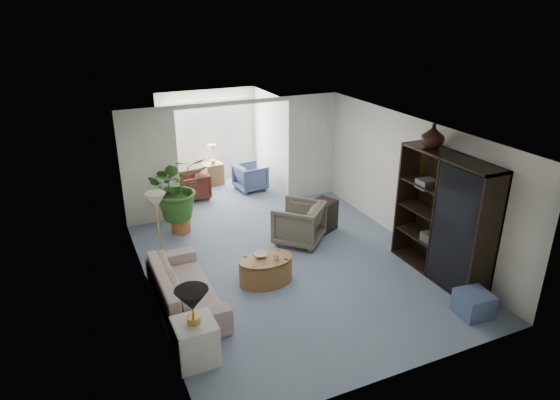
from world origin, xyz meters
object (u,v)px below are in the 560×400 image
table_lamp (192,300)px  coffee_table (266,270)px  cabinet_urn (433,136)px  coffee_bowl (261,255)px  wingback_chair (299,223)px  entertainment_cabinet (444,217)px  coffee_cup (276,257)px  ottoman (474,304)px  framed_picture (416,162)px  plant_pot (181,225)px  end_table (195,341)px  sunroom_chair_blue (251,177)px  side_table_dark (322,216)px  sofa (185,286)px  floor_lamp (156,201)px  sunroom_table (213,174)px  sunroom_chair_maroon (193,186)px

table_lamp → coffee_table: size_ratio=0.46×
cabinet_urn → table_lamp: bearing=-167.9°
coffee_bowl → wingback_chair: 1.58m
entertainment_cabinet → coffee_cup: bearing=162.1°
ottoman → framed_picture: bearing=76.2°
table_lamp → plant_pot: bearing=79.2°
table_lamp → coffee_bowl: bearing=44.5°
end_table → wingback_chair: wingback_chair is taller
framed_picture → entertainment_cabinet: entertainment_cabinet is taller
plant_pot → sunroom_chair_blue: size_ratio=0.55×
side_table_dark → ottoman: size_ratio=1.37×
sofa → floor_lamp: floor_lamp is taller
table_lamp → end_table: bearing=0.0°
side_table_dark → sofa: bearing=-155.5°
sunroom_table → sofa: bearing=-111.7°
ottoman → side_table_dark: bearing=100.5°
table_lamp → wingback_chair: table_lamp is taller
plant_pot → wingback_chair: bearing=-35.2°
framed_picture → sofa: bearing=-177.3°
framed_picture → side_table_dark: 2.24m
sofa → coffee_bowl: size_ratio=9.55×
coffee_table → coffee_cup: 0.33m
floor_lamp → coffee_cup: floor_lamp is taller
cabinet_urn → end_table: bearing=-167.9°
coffee_bowl → sunroom_chair_maroon: bearing=91.4°
sofa → wingback_chair: (2.58, 1.19, 0.09)m
table_lamp → sunroom_table: bearing=71.0°
table_lamp → floor_lamp: floor_lamp is taller
table_lamp → coffee_bowl: size_ratio=1.95×
sofa → sunroom_chair_maroon: size_ratio=3.04×
sunroom_table → ottoman: bearing=-74.9°
coffee_bowl → wingback_chair: (1.22, 1.00, -0.07)m
framed_picture → end_table: (-4.71, -1.56, -1.40)m
coffee_cup → sunroom_chair_blue: bearing=74.5°
sunroom_chair_blue → coffee_cup: bearing=158.1°
table_lamp → entertainment_cabinet: entertainment_cabinet is taller
end_table → sunroom_table: 6.78m
coffee_cup → plant_pot: (-1.01, 2.63, -0.34)m
plant_pot → coffee_table: bearing=-71.3°
coffee_bowl → plant_pot: size_ratio=0.57×
plant_pot → sunroom_table: 2.85m
coffee_table → coffee_cup: (0.15, -0.10, 0.28)m
entertainment_cabinet → ottoman: size_ratio=4.56×
table_lamp → plant_pot: size_ratio=1.10×
coffee_cup → sunroom_chair_maroon: size_ratio=0.15×
coffee_table → coffee_cup: coffee_cup is taller
plant_pot → sunroom_table: sunroom_table is taller
framed_picture → end_table: framed_picture is taller
sofa → end_table: sofa is taller
ottoman → sunroom_table: bearing=105.1°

